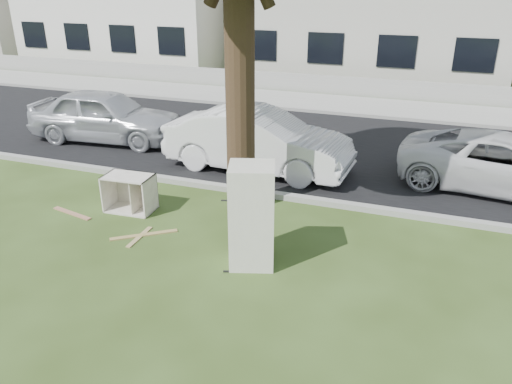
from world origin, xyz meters
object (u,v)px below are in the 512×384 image
(cabinet, at_px, (130,193))
(car_right, at_px, (504,163))
(fridge, at_px, (252,216))
(car_center, at_px, (258,140))
(car_left, at_px, (105,115))

(cabinet, height_order, car_right, car_right)
(fridge, height_order, cabinet, fridge)
(fridge, height_order, car_right, fridge)
(car_center, bearing_deg, car_left, 84.73)
(fridge, distance_m, car_right, 6.13)
(fridge, distance_m, car_center, 4.21)
(cabinet, relative_size, car_right, 0.22)
(car_center, relative_size, car_right, 1.02)
(cabinet, xyz_separation_m, car_right, (6.94, 3.59, 0.24))
(car_center, height_order, car_left, car_center)
(fridge, bearing_deg, car_center, 90.61)
(car_center, bearing_deg, fridge, -158.11)
(cabinet, xyz_separation_m, car_left, (-3.12, 3.69, 0.35))
(car_center, height_order, car_right, car_center)
(fridge, xyz_separation_m, car_center, (-1.32, 3.99, -0.11))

